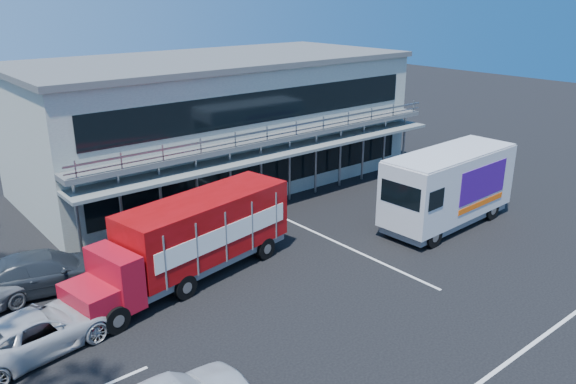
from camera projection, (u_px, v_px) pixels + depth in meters
ground at (366, 287)px, 21.57m from camera, size 120.00×120.00×0.00m
building at (217, 120)px, 33.03m from camera, size 22.40×12.00×7.30m
red_truck at (193, 237)px, 21.76m from camera, size 9.69×3.83×3.18m
white_van at (448, 187)px, 26.82m from camera, size 7.61×2.85×3.67m
parked_car_c at (37, 331)px, 17.50m from camera, size 5.22×3.03×1.37m
parked_car_d at (46, 271)px, 21.15m from camera, size 5.52×3.14×1.51m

